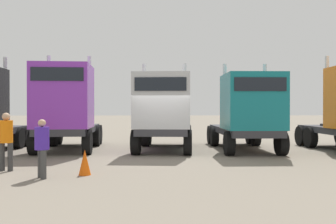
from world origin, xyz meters
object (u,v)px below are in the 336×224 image
object	(u,v)px
visitor_with_camera	(42,144)
semi_truck_silver	(163,112)
semi_truck_teal	(248,112)
semi_truck_purple	(66,107)
traffic_cone_mid	(85,162)
visitor_in_hivis	(6,137)

from	to	relation	value
visitor_with_camera	semi_truck_silver	bearing A→B (deg)	-153.11
semi_truck_silver	visitor_with_camera	xyz separation A→B (m)	(-3.54, -6.16, -0.86)
semi_truck_silver	semi_truck_teal	size ratio (longest dim) A/B	0.96
semi_truck_teal	semi_truck_purple	bearing A→B (deg)	-92.45
semi_truck_purple	visitor_with_camera	bearing A→B (deg)	4.81
traffic_cone_mid	semi_truck_silver	bearing A→B (deg)	66.86
semi_truck_teal	traffic_cone_mid	distance (m)	8.44
visitor_in_hivis	visitor_with_camera	xyz separation A→B (m)	(1.50, -1.24, -0.11)
visitor_in_hivis	visitor_with_camera	distance (m)	1.95
semi_truck_teal	visitor_in_hivis	bearing A→B (deg)	-61.88
semi_truck_silver	semi_truck_teal	distance (m)	3.83
semi_truck_silver	semi_truck_purple	bearing A→B (deg)	-87.13
visitor_in_hivis	traffic_cone_mid	size ratio (longest dim) A/B	2.44
semi_truck_purple	traffic_cone_mid	world-z (taller)	semi_truck_purple
semi_truck_purple	semi_truck_silver	distance (m)	4.44
semi_truck_purple	semi_truck_teal	bearing A→B (deg)	84.09
semi_truck_silver	semi_truck_teal	bearing A→B (deg)	91.77
visitor_with_camera	semi_truck_purple	bearing A→B (deg)	-115.14
semi_truck_purple	visitor_with_camera	size ratio (longest dim) A/B	3.67
semi_truck_purple	visitor_in_hivis	world-z (taller)	semi_truck_purple
semi_truck_teal	visitor_in_hivis	xyz separation A→B (m)	(-8.86, -4.70, -0.74)
semi_truck_purple	semi_truck_silver	bearing A→B (deg)	84.59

